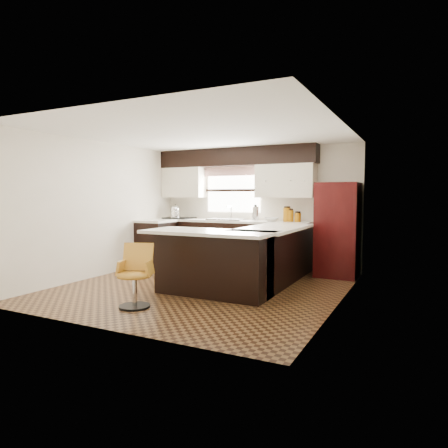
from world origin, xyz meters
The scene contains 30 objects.
floor centered at (0.00, 0.00, 0.00)m, with size 4.40×4.40×0.00m, color #49301A.
ceiling centered at (0.00, 0.00, 2.40)m, with size 4.40×4.40×0.00m, color silver.
wall_back centered at (0.00, 2.20, 1.20)m, with size 4.40×4.40×0.00m, color beige.
wall_front centered at (0.00, -2.20, 1.20)m, with size 4.40×4.40×0.00m, color beige.
wall_left centered at (-2.10, 0.00, 1.20)m, with size 4.40×4.40×0.00m, color beige.
wall_right centered at (2.10, 0.00, 1.20)m, with size 4.40×4.40×0.00m, color beige.
base_cab_back centered at (-0.45, 1.90, 0.45)m, with size 3.30×0.60×0.90m, color black.
base_cab_left centered at (-1.80, 1.25, 0.45)m, with size 0.60×0.70×0.90m, color black.
counter_back centered at (-0.45, 1.90, 0.92)m, with size 3.30×0.60×0.04m, color silver.
counter_left centered at (-1.80, 1.25, 0.92)m, with size 0.60×0.70×0.04m, color silver.
soffit centered at (-0.40, 2.03, 2.22)m, with size 3.40×0.35×0.36m, color black.
upper_cab_left centered at (-1.62, 2.03, 1.72)m, with size 0.94×0.35×0.64m, color beige.
upper_cab_right centered at (0.68, 2.03, 1.72)m, with size 1.14×0.35×0.64m, color beige.
window_pane centered at (-0.50, 2.18, 1.55)m, with size 1.20×0.02×0.90m, color white.
valance centered at (-0.50, 2.14, 1.94)m, with size 1.30×0.06×0.18m, color #D19B93.
sink centered at (-0.50, 1.88, 0.96)m, with size 0.75×0.45×0.03m, color #B2B2B7.
dishwasher centered at (0.55, 1.61, 0.43)m, with size 0.58×0.03×0.78m, color black.
cooktop centered at (-1.65, 1.88, 0.96)m, with size 0.58×0.50×0.03m, color black.
peninsula_long centered at (0.90, 0.62, 0.45)m, with size 0.60×1.95×0.90m, color black.
peninsula_return centered at (0.38, -0.35, 0.45)m, with size 1.65×0.60×0.90m, color black.
counter_pen_long centered at (0.95, 0.62, 0.92)m, with size 0.84×1.95×0.04m, color silver.
counter_pen_return centered at (0.35, -0.44, 0.92)m, with size 1.89×0.84×0.04m, color silver.
refrigerator centered at (1.72, 1.83, 0.83)m, with size 0.72×0.69×1.67m, color #340809.
bar_chair centered at (-0.22, -1.38, 0.41)m, with size 0.44×0.44×0.82m, color #C68929, non-canonical shape.
kettle centered at (-1.75, 1.88, 1.11)m, with size 0.21×0.21×0.28m, color silver, non-canonical shape.
percolator centered at (0.11, 1.90, 1.09)m, with size 0.13×0.13×0.28m, color silver.
mixing_bowl centered at (0.45, 1.90, 0.98)m, with size 0.29×0.29×0.07m, color white.
canister_large centered at (0.75, 1.92, 1.08)m, with size 0.14×0.14×0.26m, color #945807.
canister_med centered at (0.82, 1.92, 1.05)m, with size 0.12×0.12×0.22m, color #945807.
canister_small centered at (0.96, 1.92, 1.03)m, with size 0.12×0.12×0.17m, color #945807.
Camera 1 is at (3.08, -5.39, 1.45)m, focal length 32.00 mm.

